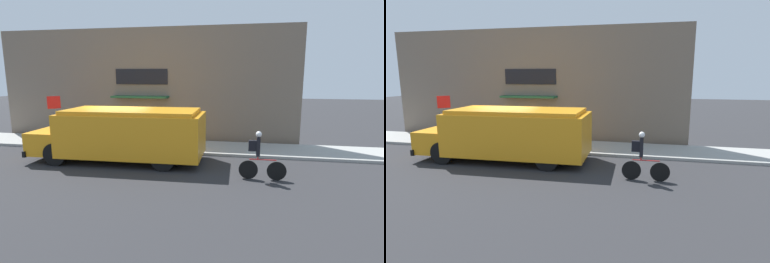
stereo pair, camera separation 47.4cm
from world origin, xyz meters
TOP-DOWN VIEW (x-y plane):
  - ground_plane at (0.00, 0.00)m, footprint 70.00×70.00m
  - sidewalk at (0.00, 1.24)m, footprint 28.00×2.48m
  - storefront at (0.00, 2.90)m, footprint 16.51×0.86m
  - school_bus at (0.75, -1.38)m, footprint 7.03×2.91m
  - cyclist at (6.07, -2.67)m, footprint 1.58×0.20m
  - stop_sign_post at (-3.62, 0.49)m, footprint 0.45×0.45m
  - trash_bin at (-1.14, 2.09)m, footprint 0.59×0.59m

SIDE VIEW (x-z plane):
  - ground_plane at x=0.00m, z-range 0.00..0.00m
  - sidewalk at x=0.00m, z-range 0.00..0.13m
  - trash_bin at x=-1.14m, z-range 0.13..0.92m
  - cyclist at x=6.07m, z-range -0.03..1.62m
  - school_bus at x=0.75m, z-range 0.08..2.22m
  - stop_sign_post at x=-3.62m, z-range 0.53..2.94m
  - storefront at x=0.00m, z-range 0.00..5.92m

